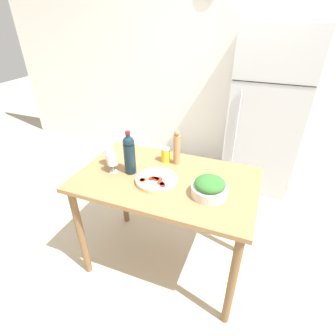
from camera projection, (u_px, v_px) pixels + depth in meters
ground_plane at (166, 260)px, 2.33m from camera, size 14.00×14.00×0.00m
wall_back at (224, 68)px, 3.19m from camera, size 6.40×0.08×2.60m
refrigerator at (266, 114)px, 2.93m from camera, size 0.77×0.63×1.82m
prep_counter at (166, 191)px, 1.94m from camera, size 1.28×0.78×0.88m
wine_bottle at (129, 154)px, 1.86m from camera, size 0.08×0.08×0.33m
wine_glass_near at (112, 160)px, 1.89m from camera, size 0.08×0.08×0.14m
wine_glass_far at (110, 154)px, 1.98m from camera, size 0.08×0.08×0.14m
pepper_mill at (176, 148)px, 1.98m from camera, size 0.05×0.05×0.28m
salad_bowl at (210, 187)px, 1.67m from camera, size 0.23×0.23×0.13m
homemade_pizza at (157, 180)px, 1.82m from camera, size 0.30×0.30×0.03m
salt_canister at (166, 155)px, 2.05m from camera, size 0.07×0.07×0.12m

